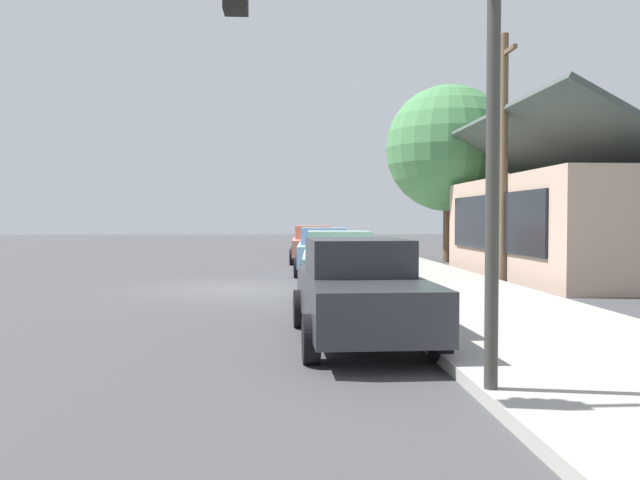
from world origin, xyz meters
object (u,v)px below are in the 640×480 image
utility_pole_wooden (504,152)px  fire_hydrant_red (352,255)px  car_coral (314,244)px  car_seafoam (339,262)px  shade_tree (449,149)px  traffic_light_main (390,62)px  car_charcoal (359,289)px  car_skyblue (323,250)px

utility_pole_wooden → fire_hydrant_red: utility_pole_wooden is taller
car_coral → fire_hydrant_red: 3.46m
utility_pole_wooden → fire_hydrant_red: size_ratio=10.56×
car_seafoam → utility_pole_wooden: bearing=122.7°
shade_tree → fire_hydrant_red: (2.98, -4.54, -4.46)m
car_coral → shade_tree: (0.19, 5.89, 4.14)m
car_seafoam → fire_hydrant_red: car_seafoam is taller
utility_pole_wooden → fire_hydrant_red: 7.67m
car_coral → car_seafoam: size_ratio=1.03×
car_seafoam → utility_pole_wooden: size_ratio=0.64×
car_coral → fire_hydrant_red: car_coral is taller
utility_pole_wooden → traffic_light_main: bearing=-23.8°
traffic_light_main → fire_hydrant_red: traffic_light_main is taller
car_coral → traffic_light_main: traffic_light_main is taller
shade_tree → utility_pole_wooden: 8.63m
shade_tree → utility_pole_wooden: (8.55, -0.54, -1.03)m
car_charcoal → car_seafoam: bearing=176.5°
traffic_light_main → car_seafoam: bearing=177.9°
car_charcoal → traffic_light_main: size_ratio=0.89×
car_skyblue → fire_hydrant_red: bearing=155.9°
car_seafoam → car_charcoal: 6.27m
car_skyblue → fire_hydrant_red: (-2.57, 1.30, -0.32)m
car_skyblue → utility_pole_wooden: size_ratio=0.65×
car_seafoam → traffic_light_main: size_ratio=0.92×
car_seafoam → shade_tree: size_ratio=0.62×
fire_hydrant_red → car_charcoal: bearing=-5.9°
car_coral → car_skyblue: same height
car_coral → car_charcoal: bearing=1.6°
car_charcoal → fire_hydrant_red: size_ratio=6.53×
car_seafoam → traffic_light_main: bearing=0.6°
car_coral → car_seafoam: same height
car_charcoal → shade_tree: shade_tree is taller
car_coral → car_seafoam: (11.79, 0.06, -0.00)m
car_coral → utility_pole_wooden: bearing=33.6°
car_seafoam → car_skyblue: bearing=-177.1°
shade_tree → utility_pole_wooden: shade_tree is taller
car_coral → fire_hydrant_red: bearing=25.3°
car_skyblue → car_seafoam: 6.05m
traffic_light_main → utility_pole_wooden: utility_pole_wooden is taller
car_skyblue → car_seafoam: same height
car_seafoam → fire_hydrant_red: bearing=174.2°
car_skyblue → fire_hydrant_red: car_skyblue is taller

